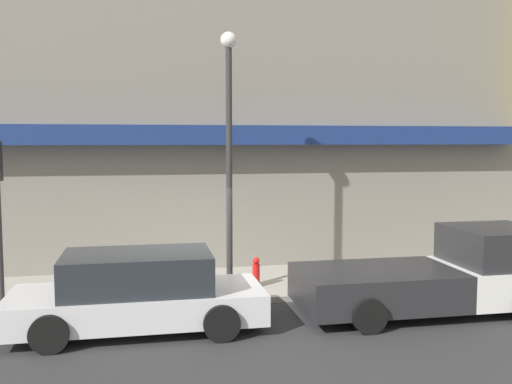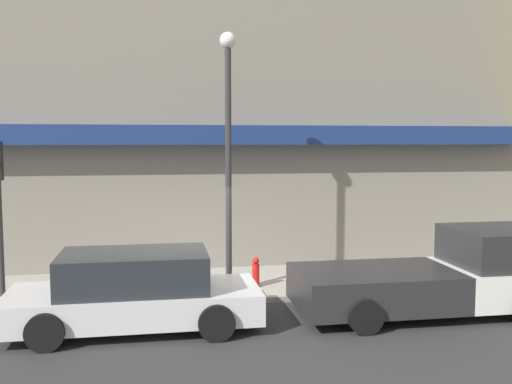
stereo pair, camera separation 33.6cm
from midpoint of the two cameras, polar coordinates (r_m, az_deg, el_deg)
ground_plane at (r=12.47m, az=-4.16°, el=-11.33°), size 80.00×80.00×0.00m
sidewalk at (r=13.94m, az=-4.80°, el=-9.28°), size 36.00×3.10×0.13m
building at (r=16.65m, az=-5.84°, el=12.47°), size 19.80×3.80×11.34m
pickup_truck at (r=12.51m, az=18.82°, el=-7.99°), size 5.33×2.28×1.72m
parked_car at (r=11.04m, az=-11.19°, el=-9.77°), size 4.67×2.05×1.47m
fire_hydrant at (r=13.40m, az=0.70°, el=-8.04°), size 0.17×0.17×0.70m
street_lamp at (r=12.68m, az=-2.03°, el=5.97°), size 0.36×0.36×5.77m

